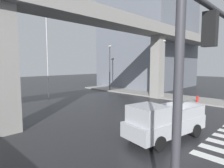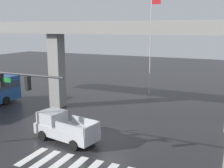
{
  "view_description": "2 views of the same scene",
  "coord_description": "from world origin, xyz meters",
  "px_view_note": "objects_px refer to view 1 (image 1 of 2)",
  "views": [
    {
      "loc": [
        -12.28,
        -7.19,
        4.22
      ],
      "look_at": [
        -0.93,
        4.02,
        2.57
      ],
      "focal_mm": 30.24,
      "sensor_mm": 36.0,
      "label": 1
    },
    {
      "loc": [
        8.57,
        -18.39,
        8.4
      ],
      "look_at": [
        -0.78,
        2.2,
        3.76
      ],
      "focal_mm": 44.29,
      "sensor_mm": 36.0,
      "label": 2
    }
  ],
  "objects_px": {
    "pickup_truck": "(162,122)",
    "street_lamp_far_north": "(110,62)",
    "traffic_signal_mast": "(221,53)",
    "flagpole": "(48,43)",
    "fire_hydrant": "(197,99)",
    "street_lamp_mid_block": "(163,62)"
  },
  "relations": [
    {
      "from": "street_lamp_mid_block",
      "to": "traffic_signal_mast",
      "type": "bearing_deg",
      "value": -145.36
    },
    {
      "from": "flagpole",
      "to": "street_lamp_mid_block",
      "type": "bearing_deg",
      "value": -43.56
    },
    {
      "from": "street_lamp_mid_block",
      "to": "flagpole",
      "type": "relative_size",
      "value": 0.6
    },
    {
      "from": "traffic_signal_mast",
      "to": "fire_hydrant",
      "type": "distance_m",
      "value": 16.6
    },
    {
      "from": "street_lamp_mid_block",
      "to": "flagpole",
      "type": "height_order",
      "value": "flagpole"
    },
    {
      "from": "pickup_truck",
      "to": "traffic_signal_mast",
      "type": "distance_m",
      "value": 6.05
    },
    {
      "from": "street_lamp_far_north",
      "to": "street_lamp_mid_block",
      "type": "bearing_deg",
      "value": -90.0
    },
    {
      "from": "pickup_truck",
      "to": "flagpole",
      "type": "bearing_deg",
      "value": 84.06
    },
    {
      "from": "street_lamp_far_north",
      "to": "flagpole",
      "type": "bearing_deg",
      "value": 178.13
    },
    {
      "from": "fire_hydrant",
      "to": "street_lamp_mid_block",
      "type": "bearing_deg",
      "value": 84.99
    },
    {
      "from": "flagpole",
      "to": "fire_hydrant",
      "type": "bearing_deg",
      "value": -55.41
    },
    {
      "from": "pickup_truck",
      "to": "traffic_signal_mast",
      "type": "height_order",
      "value": "traffic_signal_mast"
    },
    {
      "from": "pickup_truck",
      "to": "flagpole",
      "type": "relative_size",
      "value": 0.45
    },
    {
      "from": "pickup_truck",
      "to": "street_lamp_far_north",
      "type": "height_order",
      "value": "street_lamp_far_north"
    },
    {
      "from": "street_lamp_mid_block",
      "to": "flagpole",
      "type": "distance_m",
      "value": 14.4
    },
    {
      "from": "pickup_truck",
      "to": "street_lamp_mid_block",
      "type": "xyz_separation_m",
      "value": [
        12.05,
        6.94,
        3.57
      ]
    },
    {
      "from": "fire_hydrant",
      "to": "flagpole",
      "type": "xyz_separation_m",
      "value": [
        -9.91,
        14.37,
        6.39
      ]
    },
    {
      "from": "pickup_truck",
      "to": "street_lamp_far_north",
      "type": "relative_size",
      "value": 0.74
    },
    {
      "from": "fire_hydrant",
      "to": "street_lamp_far_north",
      "type": "bearing_deg",
      "value": 88.37
    },
    {
      "from": "fire_hydrant",
      "to": "traffic_signal_mast",
      "type": "bearing_deg",
      "value": -158.05
    },
    {
      "from": "flagpole",
      "to": "street_lamp_far_north",
      "type": "bearing_deg",
      "value": -1.87
    },
    {
      "from": "street_lamp_far_north",
      "to": "flagpole",
      "type": "xyz_separation_m",
      "value": [
        -10.31,
        0.34,
        2.26
      ]
    }
  ]
}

